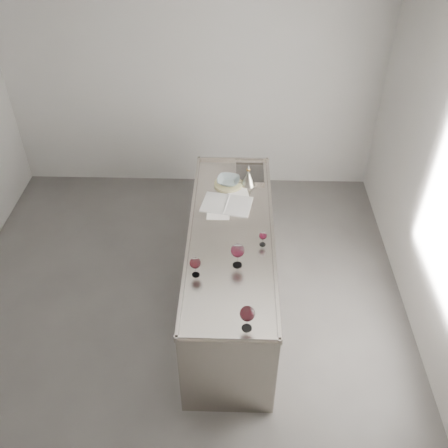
{
  "coord_description": "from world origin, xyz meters",
  "views": [
    {
      "loc": [
        0.54,
        -3.09,
        3.81
      ],
      "look_at": [
        0.44,
        0.31,
        1.02
      ],
      "focal_mm": 40.0,
      "sensor_mm": 36.0,
      "label": 1
    }
  ],
  "objects_px": {
    "wine_glass_middle": "(247,314)",
    "wine_glass_small": "(263,236)",
    "wine_glass_left": "(195,263)",
    "notebook": "(227,204)",
    "ceramic_bowl": "(228,181)",
    "wine_funnel": "(248,179)",
    "wine_glass_right": "(238,251)",
    "counter": "(231,269)"
  },
  "relations": [
    {
      "from": "counter",
      "to": "ceramic_bowl",
      "type": "height_order",
      "value": "ceramic_bowl"
    },
    {
      "from": "wine_glass_middle",
      "to": "wine_glass_right",
      "type": "bearing_deg",
      "value": 96.42
    },
    {
      "from": "counter",
      "to": "ceramic_bowl",
      "type": "relative_size",
      "value": 10.76
    },
    {
      "from": "wine_glass_middle",
      "to": "wine_glass_small",
      "type": "bearing_deg",
      "value": 81.16
    },
    {
      "from": "wine_glass_left",
      "to": "ceramic_bowl",
      "type": "relative_size",
      "value": 0.79
    },
    {
      "from": "wine_glass_left",
      "to": "ceramic_bowl",
      "type": "bearing_deg",
      "value": 79.57
    },
    {
      "from": "counter",
      "to": "wine_funnel",
      "type": "height_order",
      "value": "wine_funnel"
    },
    {
      "from": "wine_funnel",
      "to": "counter",
      "type": "bearing_deg",
      "value": -102.02
    },
    {
      "from": "wine_glass_left",
      "to": "wine_glass_right",
      "type": "distance_m",
      "value": 0.36
    },
    {
      "from": "wine_glass_right",
      "to": "wine_funnel",
      "type": "relative_size",
      "value": 0.96
    },
    {
      "from": "counter",
      "to": "wine_glass_small",
      "type": "distance_m",
      "value": 0.65
    },
    {
      "from": "wine_glass_small",
      "to": "wine_funnel",
      "type": "distance_m",
      "value": 0.91
    },
    {
      "from": "wine_glass_left",
      "to": "wine_glass_middle",
      "type": "bearing_deg",
      "value": -52.42
    },
    {
      "from": "wine_glass_left",
      "to": "notebook",
      "type": "height_order",
      "value": "wine_glass_left"
    },
    {
      "from": "wine_glass_small",
      "to": "wine_glass_middle",
      "type": "bearing_deg",
      "value": -98.84
    },
    {
      "from": "wine_glass_right",
      "to": "wine_glass_small",
      "type": "distance_m",
      "value": 0.34
    },
    {
      "from": "wine_glass_right",
      "to": "wine_glass_left",
      "type": "bearing_deg",
      "value": -159.95
    },
    {
      "from": "wine_glass_middle",
      "to": "wine_glass_right",
      "type": "height_order",
      "value": "wine_glass_right"
    },
    {
      "from": "ceramic_bowl",
      "to": "wine_funnel",
      "type": "distance_m",
      "value": 0.2
    },
    {
      "from": "wine_funnel",
      "to": "ceramic_bowl",
      "type": "bearing_deg",
      "value": -176.72
    },
    {
      "from": "notebook",
      "to": "wine_funnel",
      "type": "height_order",
      "value": "wine_funnel"
    },
    {
      "from": "counter",
      "to": "wine_glass_middle",
      "type": "relative_size",
      "value": 11.2
    },
    {
      "from": "wine_glass_left",
      "to": "wine_glass_small",
      "type": "bearing_deg",
      "value": 34.86
    },
    {
      "from": "wine_glass_middle",
      "to": "wine_glass_small",
      "type": "relative_size",
      "value": 1.57
    },
    {
      "from": "counter",
      "to": "notebook",
      "type": "distance_m",
      "value": 0.62
    },
    {
      "from": "notebook",
      "to": "ceramic_bowl",
      "type": "relative_size",
      "value": 2.27
    },
    {
      "from": "notebook",
      "to": "ceramic_bowl",
      "type": "height_order",
      "value": "ceramic_bowl"
    },
    {
      "from": "wine_glass_left",
      "to": "wine_glass_middle",
      "type": "relative_size",
      "value": 0.83
    },
    {
      "from": "notebook",
      "to": "wine_funnel",
      "type": "xyz_separation_m",
      "value": [
        0.21,
        0.35,
        0.06
      ]
    },
    {
      "from": "wine_glass_right",
      "to": "notebook",
      "type": "distance_m",
      "value": 0.84
    },
    {
      "from": "notebook",
      "to": "ceramic_bowl",
      "type": "xyz_separation_m",
      "value": [
        0.01,
        0.33,
        0.04
      ]
    },
    {
      "from": "ceramic_bowl",
      "to": "wine_funnel",
      "type": "height_order",
      "value": "wine_funnel"
    },
    {
      "from": "counter",
      "to": "ceramic_bowl",
      "type": "bearing_deg",
      "value": 93.17
    },
    {
      "from": "wine_glass_middle",
      "to": "wine_funnel",
      "type": "height_order",
      "value": "wine_funnel"
    },
    {
      "from": "ceramic_bowl",
      "to": "wine_funnel",
      "type": "xyz_separation_m",
      "value": [
        0.2,
        0.01,
        0.02
      ]
    },
    {
      "from": "wine_glass_middle",
      "to": "wine_funnel",
      "type": "relative_size",
      "value": 0.94
    },
    {
      "from": "wine_glass_small",
      "to": "counter",
      "type": "bearing_deg",
      "value": 148.6
    },
    {
      "from": "wine_glass_middle",
      "to": "ceramic_bowl",
      "type": "height_order",
      "value": "wine_glass_middle"
    },
    {
      "from": "counter",
      "to": "wine_glass_right",
      "type": "distance_m",
      "value": 0.76
    },
    {
      "from": "wine_glass_left",
      "to": "wine_glass_right",
      "type": "height_order",
      "value": "wine_glass_right"
    },
    {
      "from": "wine_glass_middle",
      "to": "wine_funnel",
      "type": "distance_m",
      "value": 1.82
    },
    {
      "from": "wine_glass_small",
      "to": "wine_funnel",
      "type": "relative_size",
      "value": 0.6
    }
  ]
}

